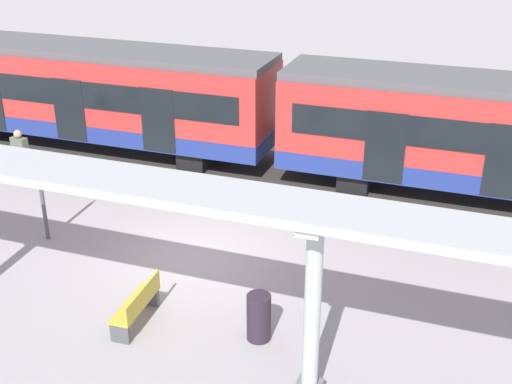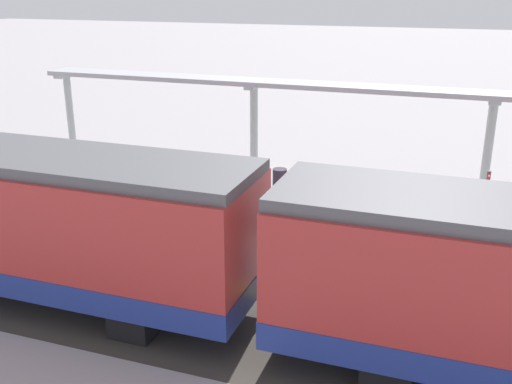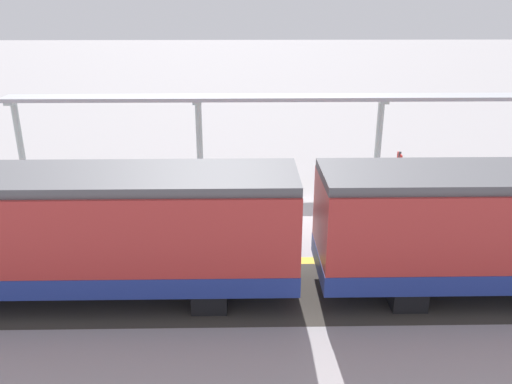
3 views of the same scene
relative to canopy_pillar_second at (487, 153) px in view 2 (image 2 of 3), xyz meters
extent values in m
plane|color=#999598|center=(-3.76, 3.93, -1.80)|extent=(176.00, 176.00, 0.00)
cube|color=gold|center=(-7.75, 3.93, -1.80)|extent=(0.43, 30.54, 0.01)
cube|color=#38332D|center=(-9.56, 3.93, -1.80)|extent=(3.20, 42.54, 0.01)
cube|color=black|center=(-8.24, 0.74, -0.11)|extent=(0.04, 1.10, 2.00)
cube|color=black|center=(-9.56, 1.63, -1.48)|extent=(2.21, 0.90, 0.64)
cube|color=black|center=(-8.25, 10.80, 0.45)|extent=(0.03, 11.60, 0.84)
cube|color=black|center=(-8.24, 7.65, -0.11)|extent=(0.04, 1.10, 2.00)
cube|color=black|center=(-8.24, 10.80, -0.11)|extent=(0.04, 1.10, 2.00)
cube|color=black|center=(-9.56, 6.77, -1.48)|extent=(2.21, 0.90, 0.64)
cube|color=slate|center=(0.00, 0.00, -1.65)|extent=(0.44, 0.44, 0.30)
cylinder|color=#ADBCB8|center=(0.00, 0.00, 0.06)|extent=(0.28, 0.28, 3.13)
cube|color=#ADBCB8|center=(0.00, 0.00, 1.69)|extent=(1.10, 0.36, 0.12)
cube|color=slate|center=(0.00, 7.84, -1.65)|extent=(0.44, 0.44, 0.30)
cylinder|color=#ADBCB8|center=(0.00, 7.84, 0.06)|extent=(0.28, 0.28, 3.13)
cube|color=#ADBCB8|center=(0.00, 7.84, 1.69)|extent=(1.10, 0.36, 0.12)
cube|color=slate|center=(0.00, 15.60, -1.65)|extent=(0.44, 0.44, 0.30)
cylinder|color=#ADBCB8|center=(0.00, 15.60, 0.06)|extent=(0.28, 0.28, 3.13)
cube|color=#ADBCB8|center=(0.00, 15.60, 1.69)|extent=(1.10, 0.36, 0.12)
cube|color=#A8AAB2|center=(0.00, 3.74, 1.83)|extent=(1.20, 24.52, 0.16)
cube|color=gold|center=(-0.93, 3.92, -1.36)|extent=(1.52, 0.51, 0.04)
cube|color=gold|center=(-0.93, 4.11, -1.14)|extent=(1.50, 0.13, 0.40)
cube|color=#4C4C51|center=(-0.26, 3.95, -1.59)|extent=(0.12, 0.40, 0.42)
cube|color=#4C4C51|center=(-1.60, 3.89, -1.59)|extent=(0.12, 0.40, 0.42)
cylinder|color=#2B222E|center=(-1.29, 6.46, -1.31)|extent=(0.48, 0.48, 0.99)
cylinder|color=#4C4C51|center=(-3.36, 0.04, -0.70)|extent=(0.10, 0.10, 2.20)
cube|color=red|center=(-3.36, 0.04, 0.15)|extent=(0.56, 0.04, 0.36)
camera|label=1|loc=(8.81, 9.99, 6.29)|focal=46.36mm
camera|label=2|loc=(-19.53, 0.84, 5.07)|focal=41.79mm
camera|label=3|loc=(-21.84, 5.79, 5.74)|focal=36.22mm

